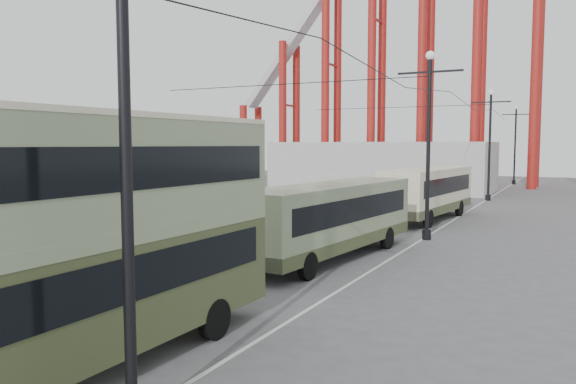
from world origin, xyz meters
The scene contains 10 objects.
ground centered at (0.00, 0.00, 0.00)m, with size 160.00×160.00×0.00m, color #505053.
road_markings centered at (-0.86, 19.70, 0.01)m, with size 12.52×120.00×0.01m.
lamp_post_mid centered at (5.60, 18.00, 4.68)m, with size 3.20×0.44×9.32m.
lamp_post_far centered at (5.60, 40.00, 4.68)m, with size 3.20×0.44×9.32m.
lamp_post_distant centered at (5.60, 62.00, 4.68)m, with size 3.20×0.44×9.32m.
fairground_shed centered at (-6.00, 47.00, 2.50)m, with size 22.00×10.00×5.00m, color #A9A9A4.
double_decker_bus centered at (3.19, -1.63, 3.04)m, with size 2.79×10.17×5.43m.
single_decker_green centered at (3.12, 11.48, 1.76)m, with size 3.65×11.25×3.12m.
single_decker_cream centered at (3.88, 25.50, 1.83)m, with size 3.62×10.67×3.25m.
pedestrian centered at (3.06, 9.42, 0.97)m, with size 0.71×0.47×1.94m, color black.
Camera 1 is at (12.13, -9.93, 4.77)m, focal length 35.00 mm.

